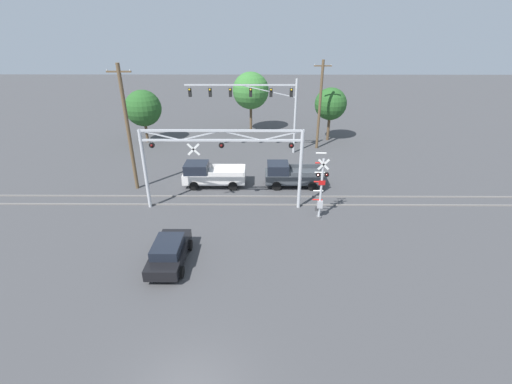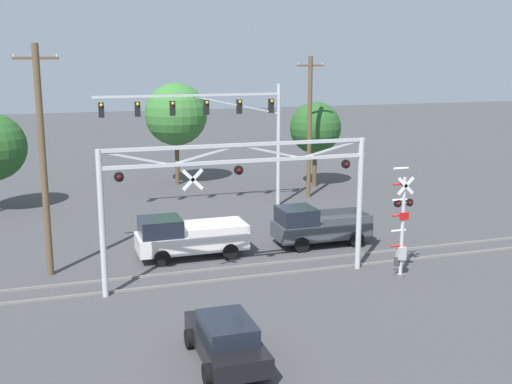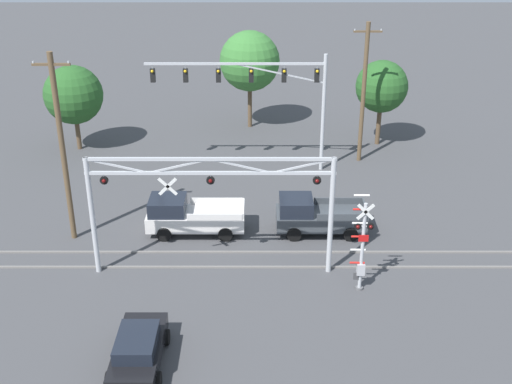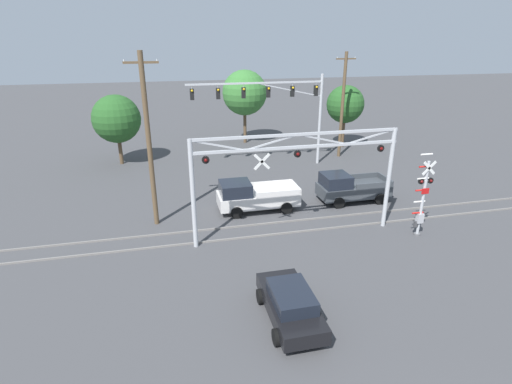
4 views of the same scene
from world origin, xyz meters
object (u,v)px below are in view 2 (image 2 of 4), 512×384
(crossing_signal_mast, at_px, (402,230))
(pickup_truck_following, at_px, (316,226))
(crossing_gantry, at_px, (238,187))
(pickup_truck_lead, at_px, (185,237))
(utility_pole_left, at_px, (43,160))
(utility_pole_right, at_px, (310,126))
(traffic_signal_span, at_px, (227,120))
(sedan_waiting, at_px, (226,339))
(background_tree_far_left_verge, at_px, (176,114))
(background_tree_beyond_span, at_px, (315,128))

(crossing_signal_mast, xyz_separation_m, pickup_truck_following, (-1.53, 5.53, -1.11))
(pickup_truck_following, bearing_deg, crossing_gantry, -142.44)
(crossing_gantry, bearing_deg, pickup_truck_lead, 109.96)
(pickup_truck_following, bearing_deg, utility_pole_left, -177.03)
(utility_pole_right, bearing_deg, pickup_truck_lead, -135.73)
(traffic_signal_span, height_order, pickup_truck_following, traffic_signal_span)
(crossing_signal_mast, distance_m, utility_pole_left, 15.33)
(crossing_gantry, distance_m, utility_pole_left, 8.27)
(traffic_signal_span, bearing_deg, sedan_waiting, -105.60)
(crossing_signal_mast, xyz_separation_m, sedan_waiting, (-9.14, -5.23, -1.31))
(traffic_signal_span, bearing_deg, crossing_signal_mast, -75.18)
(utility_pole_right, bearing_deg, crossing_gantry, -122.46)
(crossing_signal_mast, relative_size, utility_pole_left, 0.49)
(crossing_gantry, height_order, utility_pole_right, utility_pole_right)
(sedan_waiting, relative_size, background_tree_far_left_verge, 0.56)
(sedan_waiting, xyz_separation_m, background_tree_beyond_span, (13.22, 24.13, 3.48))
(pickup_truck_lead, bearing_deg, utility_pole_left, -173.92)
(crossing_gantry, distance_m, traffic_signal_span, 13.02)
(pickup_truck_following, distance_m, sedan_waiting, 13.18)
(pickup_truck_lead, distance_m, background_tree_beyond_span, 18.45)
(pickup_truck_lead, distance_m, utility_pole_right, 15.12)
(utility_pole_left, bearing_deg, pickup_truck_lead, 6.08)
(pickup_truck_lead, distance_m, pickup_truck_following, 6.65)
(crossing_gantry, bearing_deg, sedan_waiting, -109.61)
(traffic_signal_span, bearing_deg, crossing_gantry, -103.38)
(pickup_truck_lead, height_order, utility_pole_right, utility_pole_right)
(traffic_signal_span, distance_m, pickup_truck_following, 9.95)
(traffic_signal_span, height_order, sedan_waiting, traffic_signal_span)
(traffic_signal_span, bearing_deg, background_tree_beyond_span, 31.45)
(pickup_truck_following, xyz_separation_m, background_tree_beyond_span, (5.62, 13.37, 3.27))
(traffic_signal_span, bearing_deg, utility_pole_left, -138.61)
(pickup_truck_following, distance_m, background_tree_far_left_verge, 18.06)
(traffic_signal_span, xyz_separation_m, pickup_truck_following, (2.20, -8.59, -4.51))
(crossing_gantry, relative_size, background_tree_beyond_span, 1.85)
(crossing_signal_mast, distance_m, background_tree_far_left_verge, 23.50)
(background_tree_far_left_verge, bearing_deg, utility_pole_right, -43.22)
(sedan_waiting, height_order, utility_pole_right, utility_pole_right)
(utility_pole_left, bearing_deg, pickup_truck_following, 2.97)
(crossing_gantry, bearing_deg, background_tree_beyond_span, 58.09)
(pickup_truck_following, bearing_deg, crossing_signal_mast, -74.51)
(pickup_truck_lead, bearing_deg, pickup_truck_following, 0.12)
(crossing_signal_mast, xyz_separation_m, traffic_signal_span, (-3.74, 14.12, 3.40))
(pickup_truck_lead, xyz_separation_m, sedan_waiting, (-0.96, -10.74, -0.20))
(traffic_signal_span, distance_m, utility_pole_right, 6.28)
(utility_pole_right, height_order, background_tree_beyond_span, utility_pole_right)
(background_tree_beyond_span, distance_m, background_tree_far_left_verge, 10.04)
(utility_pole_right, relative_size, background_tree_far_left_verge, 1.25)
(crossing_gantry, height_order, utility_pole_left, utility_pole_left)
(crossing_gantry, height_order, crossing_signal_mast, crossing_gantry)
(crossing_signal_mast, xyz_separation_m, pickup_truck_lead, (-8.18, 5.51, -1.11))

